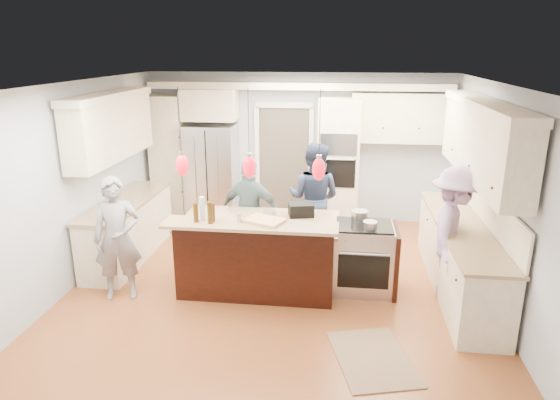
{
  "coord_description": "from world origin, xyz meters",
  "views": [
    {
      "loc": [
        0.79,
        -6.03,
        3.13
      ],
      "look_at": [
        0.0,
        0.35,
        1.15
      ],
      "focal_mm": 32.0,
      "sensor_mm": 36.0,
      "label": 1
    }
  ],
  "objects_px": {
    "person_bar_end": "(117,239)",
    "person_far_left": "(314,198)",
    "refrigerator": "(212,174)",
    "kitchen_island": "(259,253)",
    "island_range": "(365,258)"
  },
  "relations": [
    {
      "from": "refrigerator",
      "to": "person_far_left",
      "type": "xyz_separation_m",
      "value": [
        1.95,
        -1.23,
        -0.03
      ]
    },
    {
      "from": "person_bar_end",
      "to": "person_far_left",
      "type": "distance_m",
      "value": 3.01
    },
    {
      "from": "island_range",
      "to": "person_far_left",
      "type": "relative_size",
      "value": 0.53
    },
    {
      "from": "kitchen_island",
      "to": "person_far_left",
      "type": "height_order",
      "value": "person_far_left"
    },
    {
      "from": "kitchen_island",
      "to": "person_bar_end",
      "type": "xyz_separation_m",
      "value": [
        -1.73,
        -0.52,
        0.32
      ]
    },
    {
      "from": "kitchen_island",
      "to": "island_range",
      "type": "distance_m",
      "value": 1.41
    },
    {
      "from": "kitchen_island",
      "to": "island_range",
      "type": "bearing_deg",
      "value": 3.04
    },
    {
      "from": "refrigerator",
      "to": "person_far_left",
      "type": "relative_size",
      "value": 1.03
    },
    {
      "from": "refrigerator",
      "to": "person_bar_end",
      "type": "bearing_deg",
      "value": -97.82
    },
    {
      "from": "refrigerator",
      "to": "person_bar_end",
      "type": "distance_m",
      "value": 3.12
    },
    {
      "from": "kitchen_island",
      "to": "person_far_left",
      "type": "distance_m",
      "value": 1.53
    },
    {
      "from": "person_bar_end",
      "to": "refrigerator",
      "type": "bearing_deg",
      "value": 64.82
    },
    {
      "from": "refrigerator",
      "to": "person_far_left",
      "type": "height_order",
      "value": "refrigerator"
    },
    {
      "from": "person_bar_end",
      "to": "kitchen_island",
      "type": "bearing_deg",
      "value": -0.51
    },
    {
      "from": "kitchen_island",
      "to": "person_bar_end",
      "type": "distance_m",
      "value": 1.83
    }
  ]
}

